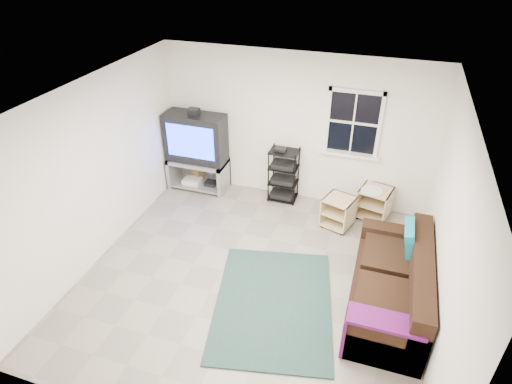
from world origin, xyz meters
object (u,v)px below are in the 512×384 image
(av_rack, at_px, (283,178))
(side_table_right, at_px, (375,200))
(tv_unit, at_px, (197,146))
(sofa, at_px, (392,287))
(side_table_left, at_px, (339,210))

(av_rack, relative_size, side_table_right, 1.70)
(tv_unit, xyz_separation_m, sofa, (3.58, -1.97, -0.53))
(tv_unit, height_order, av_rack, tv_unit)
(side_table_right, height_order, sofa, sofa)
(side_table_left, bearing_deg, sofa, -60.10)
(tv_unit, relative_size, av_rack, 1.57)
(side_table_left, height_order, side_table_right, side_table_right)
(tv_unit, height_order, side_table_right, tv_unit)
(tv_unit, bearing_deg, side_table_left, -8.26)
(side_table_left, relative_size, sofa, 0.28)
(av_rack, distance_m, side_table_right, 1.60)
(av_rack, bearing_deg, side_table_right, -1.33)
(side_table_left, xyz_separation_m, sofa, (0.91, -1.58, 0.05))
(side_table_left, distance_m, side_table_right, 0.69)
(tv_unit, height_order, side_table_left, tv_unit)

